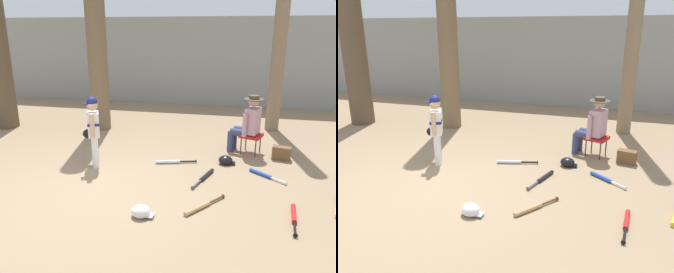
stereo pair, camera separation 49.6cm
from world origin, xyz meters
TOP-DOWN VIEW (x-y plane):
  - ground_plane at (0.00, 0.00)m, footprint 60.00×60.00m
  - concrete_back_wall at (0.00, 6.82)m, footprint 18.00×0.36m
  - tree_near_player at (-1.32, 3.41)m, footprint 0.80×0.80m
  - tree_behind_spectator at (2.94, 4.18)m, footprint 0.53×0.53m
  - young_ballplayer at (-0.44, 1.04)m, footprint 0.47×0.55m
  - folding_stool at (2.39, 2.32)m, footprint 0.51×0.51m
  - seated_spectator at (2.29, 2.35)m, footprint 0.68×0.54m
  - handbag_beside_stool at (2.97, 2.09)m, footprint 0.37×0.25m
  - bat_aluminum_silver at (0.92, 1.42)m, footprint 0.76×0.27m
  - bat_wood_tan at (1.67, -0.15)m, footprint 0.53×0.69m
  - bat_red_barrel at (2.94, -0.12)m, footprint 0.13×0.78m
  - bat_blue_youth at (2.60, 1.20)m, footprint 0.61×0.51m
  - bat_black_composite at (1.62, 0.90)m, footprint 0.31×0.80m
  - batting_helmet_black at (1.93, 1.61)m, footprint 0.31×0.24m
  - batting_helmet_white at (0.91, -0.52)m, footprint 0.31×0.24m

SIDE VIEW (x-z plane):
  - ground_plane at x=0.00m, z-range 0.00..0.00m
  - bat_aluminum_silver at x=0.92m, z-range 0.00..0.07m
  - bat_wood_tan at x=1.67m, z-range 0.00..0.07m
  - bat_red_barrel at x=2.94m, z-range 0.00..0.07m
  - bat_blue_youth at x=2.60m, z-range 0.00..0.07m
  - bat_black_composite at x=1.62m, z-range 0.00..0.07m
  - batting_helmet_black at x=1.93m, z-range -0.01..0.17m
  - batting_helmet_white at x=0.91m, z-range -0.01..0.17m
  - handbag_beside_stool at x=2.97m, z-range 0.00..0.26m
  - folding_stool at x=2.39m, z-range 0.16..0.57m
  - seated_spectator at x=2.29m, z-range 0.04..1.24m
  - young_ballplayer at x=-0.44m, z-range 0.09..1.40m
  - concrete_back_wall at x=0.00m, z-range 0.00..2.81m
  - tree_near_player at x=-1.32m, z-range -0.42..5.41m
  - tree_behind_spectator at x=2.94m, z-range -0.29..5.79m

